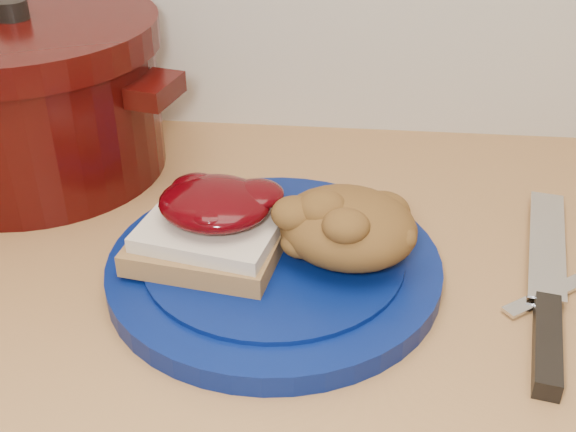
{
  "coord_description": "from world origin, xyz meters",
  "views": [
    {
      "loc": [
        0.05,
        0.99,
        1.28
      ],
      "look_at": [
        -0.01,
        1.51,
        0.95
      ],
      "focal_mm": 45.0,
      "sensor_mm": 36.0,
      "label": 1
    }
  ],
  "objects": [
    {
      "name": "plate",
      "position": [
        -0.02,
        1.49,
        0.91
      ],
      "size": [
        0.35,
        0.35,
        0.02
      ],
      "primitive_type": "cylinder",
      "rotation": [
        0.0,
        0.0,
        -0.26
      ],
      "color": "#061554",
      "rests_on": "wood_countertop"
    },
    {
      "name": "sandwich",
      "position": [
        -0.07,
        1.49,
        0.95
      ],
      "size": [
        0.14,
        0.12,
        0.06
      ],
      "rotation": [
        0.0,
        0.0,
        -0.26
      ],
      "color": "olive",
      "rests_on": "plate"
    },
    {
      "name": "stuffing_mound",
      "position": [
        0.05,
        1.49,
        0.95
      ],
      "size": [
        0.14,
        0.13,
        0.06
      ],
      "primitive_type": "ellipsoid",
      "rotation": [
        0.0,
        0.0,
        -0.26
      ],
      "color": "brown",
      "rests_on": "plate"
    },
    {
      "name": "chef_knife",
      "position": [
        0.21,
        1.45,
        0.91
      ],
      "size": [
        0.08,
        0.28,
        0.02
      ],
      "rotation": [
        0.0,
        0.0,
        1.37
      ],
      "color": "black",
      "rests_on": "wood_countertop"
    },
    {
      "name": "dutch_oven",
      "position": [
        -0.3,
        1.67,
        0.98
      ],
      "size": [
        0.34,
        0.34,
        0.18
      ],
      "rotation": [
        0.0,
        0.0,
        -0.22
      ],
      "color": "black",
      "rests_on": "wood_countertop"
    }
  ]
}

